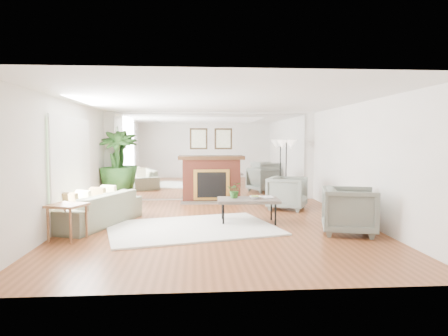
{
  "coord_description": "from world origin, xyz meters",
  "views": [
    {
      "loc": [
        -0.45,
        -7.89,
        1.71
      ],
      "look_at": [
        0.16,
        0.6,
        1.12
      ],
      "focal_mm": 32.0,
      "sensor_mm": 36.0,
      "label": 1
    }
  ],
  "objects": [
    {
      "name": "armchair_front",
      "position": [
        2.35,
        -0.87,
        0.43
      ],
      "size": [
        1.16,
        1.14,
        0.86
      ],
      "primitive_type": "imported",
      "rotation": [
        0.0,
        0.0,
        1.29
      ],
      "color": "slate",
      "rests_on": "ground"
    },
    {
      "name": "fireplace",
      "position": [
        0.0,
        3.26,
        0.66
      ],
      "size": [
        1.85,
        0.83,
        2.05
      ],
      "color": "maroon",
      "rests_on": "ground"
    },
    {
      "name": "wall_back",
      "position": [
        0.0,
        3.49,
        1.25
      ],
      "size": [
        6.0,
        0.02,
        2.5
      ],
      "primitive_type": "cube",
      "color": "white",
      "rests_on": "ground"
    },
    {
      "name": "tabletop_plant",
      "position": [
        0.37,
        0.33,
        0.67
      ],
      "size": [
        0.35,
        0.31,
        0.34
      ],
      "primitive_type": "imported",
      "rotation": [
        0.0,
        0.0,
        -0.19
      ],
      "color": "#345F23",
      "rests_on": "coffee_table"
    },
    {
      "name": "wall_left",
      "position": [
        -2.99,
        0.0,
        1.25
      ],
      "size": [
        0.02,
        7.0,
        2.5
      ],
      "primitive_type": "cube",
      "color": "white",
      "rests_on": "ground"
    },
    {
      "name": "floor_lamp",
      "position": [
        2.08,
        3.07,
        1.47
      ],
      "size": [
        0.56,
        0.31,
        1.72
      ],
      "color": "black",
      "rests_on": "ground"
    },
    {
      "name": "mirror_panel",
      "position": [
        0.0,
        3.47,
        1.25
      ],
      "size": [
        5.4,
        0.04,
        2.4
      ],
      "primitive_type": "cube",
      "color": "silver",
      "rests_on": "wall_back"
    },
    {
      "name": "sofa",
      "position": [
        -2.45,
        0.25,
        0.33
      ],
      "size": [
        1.61,
        2.4,
        0.65
      ],
      "primitive_type": "imported",
      "rotation": [
        0.0,
        0.0,
        -1.94
      ],
      "color": "gray",
      "rests_on": "ground"
    },
    {
      "name": "side_table",
      "position": [
        -2.64,
        -0.97,
        0.52
      ],
      "size": [
        0.7,
        0.7,
        0.62
      ],
      "rotation": [
        0.0,
        0.0,
        -0.34
      ],
      "color": "#925B3A",
      "rests_on": "ground"
    },
    {
      "name": "area_rug",
      "position": [
        -0.52,
        -0.26,
        0.02
      ],
      "size": [
        3.59,
        2.95,
        0.03
      ],
      "primitive_type": "cube",
      "rotation": [
        0.0,
        0.0,
        0.25
      ],
      "color": "silver",
      "rests_on": "ground"
    },
    {
      "name": "coffee_table",
      "position": [
        0.64,
        0.23,
        0.46
      ],
      "size": [
        1.28,
        0.78,
        0.5
      ],
      "rotation": [
        0.0,
        0.0,
        -0.03
      ],
      "color": "#574C44",
      "rests_on": "ground"
    },
    {
      "name": "book",
      "position": [
        0.93,
        0.33,
        0.52
      ],
      "size": [
        0.24,
        0.33,
        0.02
      ],
      "primitive_type": "imported",
      "rotation": [
        0.0,
        0.0,
        0.0
      ],
      "color": "#925B3A",
      "rests_on": "coffee_table"
    },
    {
      "name": "armchair_back",
      "position": [
        1.82,
        1.77,
        0.41
      ],
      "size": [
        1.18,
        1.17,
        0.81
      ],
      "primitive_type": "imported",
      "rotation": [
        0.0,
        0.0,
        1.13
      ],
      "color": "slate",
      "rests_on": "ground"
    },
    {
      "name": "wall_right",
      "position": [
        2.99,
        0.0,
        1.25
      ],
      "size": [
        0.02,
        7.0,
        2.5
      ],
      "primitive_type": "cube",
      "color": "white",
      "rests_on": "ground"
    },
    {
      "name": "ground",
      "position": [
        0.0,
        0.0,
        0.0
      ],
      "size": [
        7.0,
        7.0,
        0.0
      ],
      "primitive_type": "plane",
      "color": "brown",
      "rests_on": "ground"
    },
    {
      "name": "window_panel",
      "position": [
        -2.96,
        0.4,
        1.35
      ],
      "size": [
        0.04,
        2.4,
        1.5
      ],
      "primitive_type": "cube",
      "color": "#B2E09E",
      "rests_on": "wall_left"
    },
    {
      "name": "fruit_bowl",
      "position": [
        0.78,
        0.2,
        0.53
      ],
      "size": [
        0.28,
        0.28,
        0.06
      ],
      "primitive_type": "imported",
      "rotation": [
        0.0,
        0.0,
        -0.19
      ],
      "color": "#925B3A",
      "rests_on": "coffee_table"
    },
    {
      "name": "potted_ficus",
      "position": [
        -2.6,
        3.1,
        1.06
      ],
      "size": [
        0.97,
        0.97,
        1.98
      ],
      "color": "black",
      "rests_on": "ground"
    }
  ]
}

